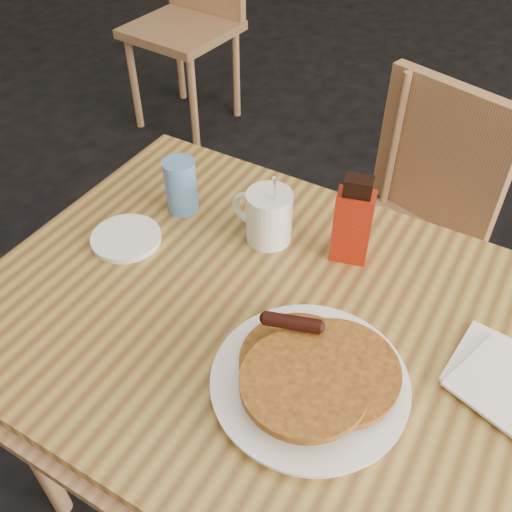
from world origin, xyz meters
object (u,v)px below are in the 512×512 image
Objects in this scene: coffee_mug at (268,215)px; blue_tumbler at (181,186)px; pancake_plate at (311,377)px; syrup_bottle at (353,223)px; main_table at (297,342)px; chair_main_far at (420,212)px.

coffee_mug is 1.46× the size of blue_tumbler.
pancake_plate is 0.31m from syrup_bottle.
coffee_mug is (-0.24, 0.26, 0.03)m from pancake_plate.
coffee_mug is at bearing 134.28° from main_table.
chair_main_far is 0.74m from blue_tumbler.
blue_tumbler is at bearing 157.22° from main_table.
main_table is 10.41× the size of blue_tumbler.
coffee_mug is 0.20m from blue_tumbler.
pancake_plate is (0.07, -0.09, 0.07)m from main_table.
main_table is 0.75m from chair_main_far.
syrup_bottle reaches higher than chair_main_far.
pancake_plate is at bearing -51.92° from main_table.
blue_tumbler is at bearing -108.20° from chair_main_far.
pancake_plate is at bearing -70.62° from chair_main_far.
syrup_bottle is (-0.00, -0.52, 0.33)m from chair_main_far.
syrup_bottle is at bearing 21.87° from coffee_mug.
blue_tumbler is at bearing -166.06° from coffee_mug.
chair_main_far is 4.98× the size of coffee_mug.
pancake_plate is 0.50m from blue_tumbler.
chair_main_far is at bearing 57.53° from blue_tumbler.
chair_main_far is 4.63× the size of syrup_bottle.
main_table is 0.14m from pancake_plate.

